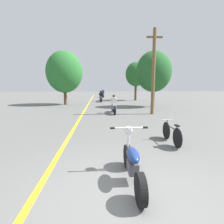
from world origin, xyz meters
The scene contains 11 objects.
ground_plane centered at (0.00, 0.00, 0.00)m, with size 120.00×120.00×0.00m, color #60605E.
lane_stripe_center centered at (-1.70, 12.43, 0.00)m, with size 0.14×48.00×0.01m, color yellow.
utility_pole centered at (3.31, 9.22, 3.03)m, with size 1.10×0.24×5.87m.
roadside_tree_right_near centered at (4.68, 13.54, 3.34)m, with size 3.33×3.00×5.26m.
roadside_tree_right_far centered at (4.57, 21.14, 3.57)m, with size 2.85×2.57×5.24m.
roadside_tree_left centered at (-4.12, 16.15, 3.45)m, with size 3.79×3.41×5.63m.
motorcycle_foreground centered at (0.20, 0.48, 0.43)m, with size 0.88×1.97×1.07m.
motorcycle_rider_lead centered at (0.59, 9.82, 0.52)m, with size 0.50×2.07×1.39m.
motorcycle_rider_mid centered at (-0.26, 19.34, 0.54)m, with size 0.50×2.04×1.42m.
motorcycle_rider_far centered at (0.19, 27.70, 0.53)m, with size 0.50×2.08×1.40m.
bicycle_parked centered at (2.04, 2.84, 0.36)m, with size 0.44×1.62×0.77m.
Camera 1 is at (-0.48, -2.95, 2.01)m, focal length 28.00 mm.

